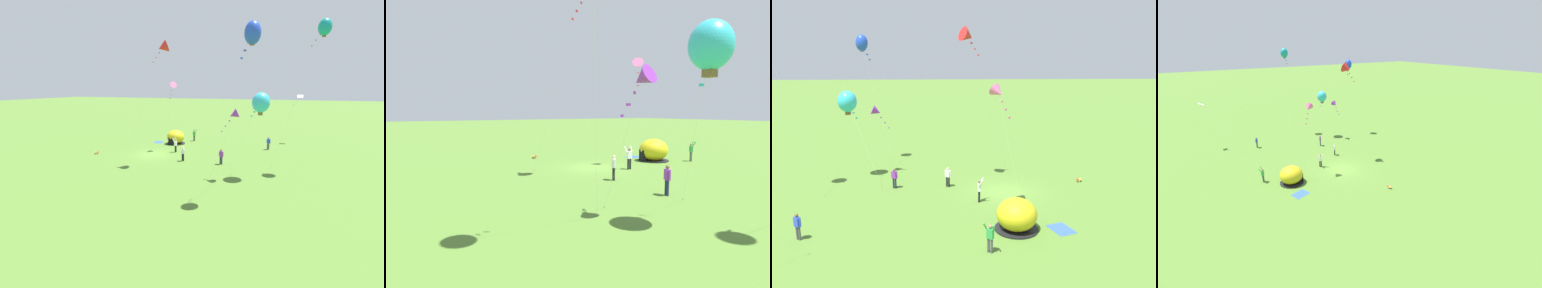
# 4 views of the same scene
# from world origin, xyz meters

# --- Properties ---
(ground_plane) EXTENTS (300.00, 300.00, 0.00)m
(ground_plane) POSITION_xyz_m (0.00, 0.00, 0.00)
(ground_plane) COLOR #517A2D
(popup_tent) EXTENTS (2.81, 2.81, 2.10)m
(popup_tent) POSITION_xyz_m (-6.81, 0.37, 1.00)
(popup_tent) COLOR gold
(popup_tent) RESTS_ON ground
(picnic_blanket) EXTENTS (2.03, 1.78, 0.01)m
(picnic_blanket) POSITION_xyz_m (-6.94, -2.55, 0.01)
(picnic_blanket) COLOR #3359A5
(picnic_blanket) RESTS_ON ground
(toddler_crawling) EXTENTS (0.39, 0.55, 0.32)m
(toddler_crawling) POSITION_xyz_m (2.18, -6.93, 0.18)
(toddler_crawling) COLOR gold
(toddler_crawling) RESTS_ON ground
(person_arms_raised) EXTENTS (0.67, 0.52, 1.89)m
(person_arms_raised) POSITION_xyz_m (-2.01, 2.33, 1.00)
(person_arms_raised) COLOR black
(person_arms_raised) RESTS_ON ground
(person_with_toddler) EXTENTS (0.40, 0.52, 1.72)m
(person_with_toddler) POSITION_xyz_m (-7.51, 13.88, 0.96)
(person_with_toddler) COLOR #4C4C51
(person_with_toddler) RESTS_ON ground
(person_watching_sky) EXTENTS (0.66, 0.72, 1.89)m
(person_watching_sky) POSITION_xyz_m (-9.64, 2.42, 1.00)
(person_watching_sky) COLOR #4C4C51
(person_watching_sky) RESTS_ON ground
(person_near_tent) EXTENTS (0.37, 0.55, 1.72)m
(person_near_tent) POSITION_xyz_m (1.37, 9.21, 0.96)
(person_near_tent) COLOR #1E2347
(person_near_tent) RESTS_ON ground
(person_center_field) EXTENTS (0.40, 0.52, 1.72)m
(person_center_field) POSITION_xyz_m (1.51, 4.71, 0.96)
(person_center_field) COLOR black
(person_center_field) RESTS_ON ground
(kite_pink) EXTENTS (2.48, 2.48, 9.14)m
(kite_pink) POSITION_xyz_m (-3.72, 1.31, 8.55)
(kite_pink) COLOR silver
(kite_pink) RESTS_ON ground
(kite_teal) EXTENTS (1.23, 4.62, 14.77)m
(kite_teal) POSITION_xyz_m (-0.14, 18.53, 13.97)
(kite_teal) COLOR silver
(kite_teal) RESTS_ON ground
(kite_purple) EXTENTS (1.04, 2.66, 6.57)m
(kite_purple) POSITION_xyz_m (5.23, 11.11, 6.00)
(kite_purple) COLOR silver
(kite_purple) RESTS_ON ground
(kite_blue) EXTENTS (3.04, 3.57, 12.96)m
(kite_blue) POSITION_xyz_m (9.07, 12.87, 12.14)
(kite_blue) COLOR silver
(kite_blue) RESTS_ON ground
(kite_white) EXTENTS (4.97, 5.62, 7.42)m
(kite_white) POSITION_xyz_m (-13.70, 17.61, 6.77)
(kite_white) COLOR silver
(kite_white) RESTS_ON ground
(kite_red) EXTENTS (3.05, 5.03, 13.26)m
(kite_red) POSITION_xyz_m (2.63, 2.99, 12.50)
(kite_red) COLOR silver
(kite_red) RESTS_ON ground
(kite_cyan) EXTENTS (3.54, 3.94, 7.99)m
(kite_cyan) POSITION_xyz_m (4.02, 13.36, 7.06)
(kite_cyan) COLOR silver
(kite_cyan) RESTS_ON ground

